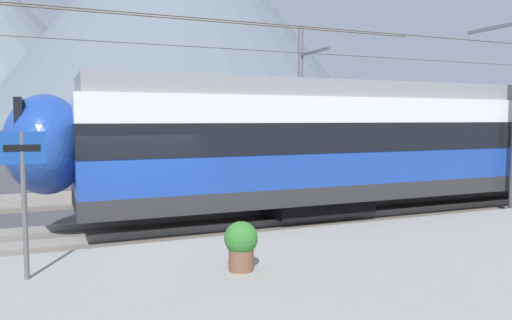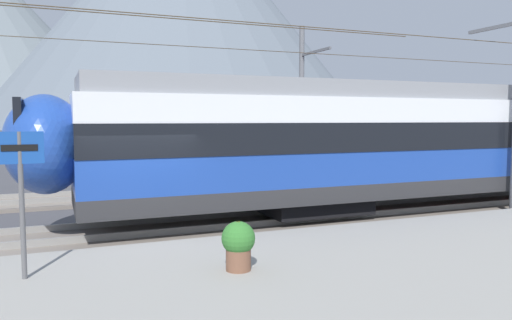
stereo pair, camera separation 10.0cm
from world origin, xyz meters
name	(u,v)px [view 2 (the right image)]	position (x,y,z in m)	size (l,w,h in m)	color
ground_plane	(137,246)	(0.00, 0.00, 0.00)	(400.00, 400.00, 0.00)	#424247
platform_slab	(184,307)	(0.00, -4.34, 0.16)	(120.00, 6.48, 0.33)	gray
track_near	(131,233)	(0.00, 0.98, 0.07)	(120.00, 3.00, 0.28)	slate
track_far	(107,198)	(0.00, 6.84, 0.07)	(120.00, 3.00, 0.28)	slate
catenary_mast_far_side	(303,99)	(8.93, 9.04, 3.75)	(38.09, 2.69, 7.06)	slate
platform_sign	(21,172)	(-2.14, -2.66, 2.03)	(0.70, 0.08, 2.32)	#59595B
potted_plant_platform_edge	(238,242)	(1.14, -3.53, 0.80)	(0.56, 0.56, 0.82)	brown
mountain_central_peak	(180,8)	(41.66, 167.90, 42.98)	(138.24, 138.24, 85.97)	slate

